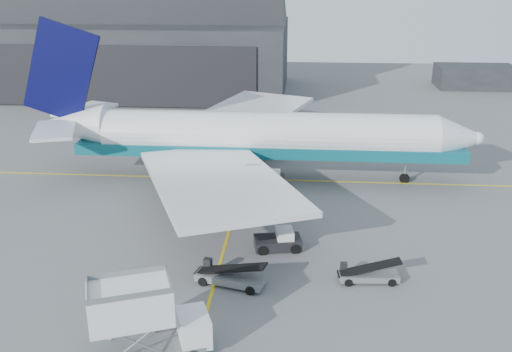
# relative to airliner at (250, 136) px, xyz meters

# --- Properties ---
(ground) EXTENTS (200.00, 200.00, 0.00)m
(ground) POSITION_rel_airliner_xyz_m (-0.65, -20.33, -4.63)
(ground) COLOR #565659
(ground) RESTS_ON ground
(taxi_lines) EXTENTS (80.00, 42.12, 0.02)m
(taxi_lines) POSITION_rel_airliner_xyz_m (-0.65, -7.66, -4.62)
(taxi_lines) COLOR gold
(taxi_lines) RESTS_ON ground
(hangar) EXTENTS (50.00, 28.30, 28.00)m
(hangar) POSITION_rel_airliner_xyz_m (-22.65, 44.62, 4.91)
(hangar) COLOR black
(hangar) RESTS_ON ground
(distant_bldg_a) EXTENTS (14.00, 8.00, 4.00)m
(distant_bldg_a) POSITION_rel_airliner_xyz_m (37.35, 51.67, -4.63)
(distant_bldg_a) COLOR black
(distant_bldg_a) RESTS_ON ground
(airliner) EXTENTS (47.12, 45.69, 16.54)m
(airliner) POSITION_rel_airliner_xyz_m (0.00, 0.00, 0.00)
(airliner) COLOR white
(airliner) RESTS_ON ground
(catering_truck) EXTENTS (7.31, 4.79, 4.72)m
(catering_truck) POSITION_rel_airliner_xyz_m (-3.41, -29.85, -2.24)
(catering_truck) COLOR slate
(catering_truck) RESTS_ON ground
(pushback_tug) EXTENTS (3.96, 2.71, 1.69)m
(pushback_tug) POSITION_rel_airliner_xyz_m (3.68, -15.80, -3.99)
(pushback_tug) COLOR black
(pushback_tug) RESTS_ON ground
(belt_loader_a) EXTENTS (5.28, 2.85, 1.97)m
(belt_loader_a) POSITION_rel_airliner_xyz_m (0.45, -21.53, -4.02)
(belt_loader_a) COLOR slate
(belt_loader_a) RESTS_ON ground
(belt_loader_b) EXTENTS (4.51, 1.84, 1.70)m
(belt_loader_b) POSITION_rel_airliner_xyz_m (10.15, -20.34, -4.10)
(belt_loader_b) COLOR slate
(belt_loader_b) RESTS_ON ground
(traffic_cone) EXTENTS (0.41, 0.41, 0.59)m
(traffic_cone) POSITION_rel_airliner_xyz_m (-0.91, -21.32, -4.35)
(traffic_cone) COLOR #FF4908
(traffic_cone) RESTS_ON ground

